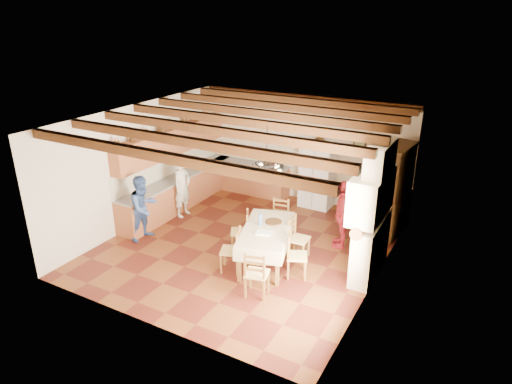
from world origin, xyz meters
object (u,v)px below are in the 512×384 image
refrigerator (318,176)px  chair_left_far (240,231)px  chair_right_far (299,238)px  hutch (395,190)px  person_woman_blue (144,208)px  chair_left_near (231,250)px  person_woman_red (343,214)px  chair_end_near (257,273)px  dining_table (266,232)px  microwave (274,163)px  chair_right_near (297,255)px  chair_end_far (279,220)px  person_man (182,187)px

refrigerator → chair_left_far: bearing=-98.7°
refrigerator → chair_right_far: 3.01m
hutch → person_woman_blue: hutch is taller
chair_left_far → chair_left_near: bearing=-11.3°
chair_left_far → person_woman_red: 2.34m
refrigerator → chair_end_near: size_ratio=1.79×
chair_left_far → person_woman_red: size_ratio=0.60×
dining_table → microwave: size_ratio=4.32×
chair_left_far → microwave: (-0.78, 3.19, 0.55)m
chair_right_near → refrigerator: bearing=-8.2°
refrigerator → chair_end_near: bearing=-81.3°
dining_table → chair_end_near: 1.24m
chair_left_near → person_woman_red: (1.65, 2.13, 0.32)m
refrigerator → dining_table: size_ratio=0.83×
dining_table → chair_left_far: (-0.76, 0.19, -0.25)m
chair_end_far → chair_right_far: bearing=-45.4°
chair_left_far → dining_table: bearing=46.8°
refrigerator → chair_end_far: 2.30m
hutch → person_woman_blue: bearing=-140.3°
person_woman_blue → person_woman_red: size_ratio=0.98×
chair_left_near → person_man: size_ratio=0.61×
chair_left_far → chair_end_far: 1.07m
hutch → person_woman_red: (-0.84, -1.25, -0.31)m
chair_left_near → person_woman_red: person_woman_red is taller
chair_end_near → person_woman_red: person_woman_red is taller
person_woman_blue → chair_right_near: bearing=-80.6°
hutch → microwave: hutch is taller
refrigerator → chair_end_near: refrigerator is taller
refrigerator → dining_table: bearing=-85.5°
person_woman_red → hutch: bearing=130.4°
chair_end_near → microwave: bearing=-80.2°
refrigerator → chair_right_far: size_ratio=1.79×
chair_left_far → person_woman_blue: 2.36m
chair_left_far → microwave: size_ratio=2.01×
chair_left_near → person_woman_blue: size_ratio=0.61×
chair_left_near → hutch: bearing=122.5°
chair_left_near → chair_right_near: same height
person_man → chair_end_far: bearing=-90.1°
chair_end_near → microwave: 4.96m
microwave → chair_right_near: bearing=-49.6°
chair_end_near → chair_end_far: bearing=-87.1°
chair_right_far → person_man: (-3.58, 0.57, 0.31)m
hutch → chair_left_near: (-2.49, -3.38, -0.62)m
chair_end_near → microwave: (-1.95, 4.52, 0.55)m
dining_table → chair_left_far: size_ratio=2.15×
chair_end_near → person_woman_red: bearing=-119.5°
person_woman_red → person_man: bearing=-100.0°
chair_end_far → person_woman_blue: 3.17m
chair_right_far → chair_end_far: same height
chair_end_far → microwave: (-1.28, 2.24, 0.55)m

